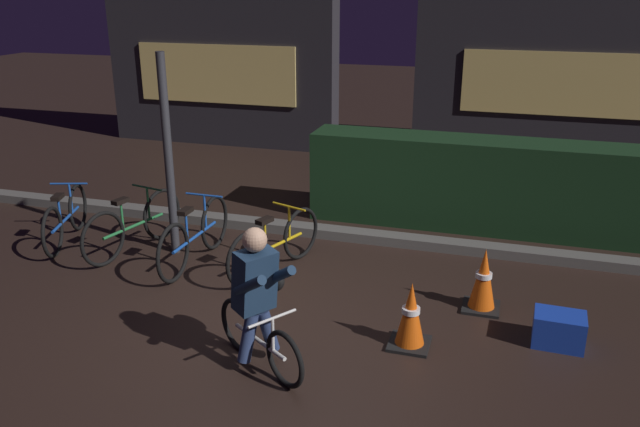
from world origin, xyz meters
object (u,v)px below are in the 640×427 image
Objects in this scene: parked_bike_leftmost at (66,218)px; cyclist at (259,298)px; street_post at (168,157)px; parked_bike_center_left at (195,236)px; parked_bike_left_mid at (134,225)px; traffic_cone_near at (411,316)px; blue_crate at (559,329)px; parked_bike_center_right at (275,244)px; traffic_cone_far at (483,280)px.

cyclist is (3.32, -1.85, 0.31)m from parked_bike_leftmost.
parked_bike_center_left is at bearing -31.18° from street_post.
street_post is 1.49× the size of parked_bike_left_mid.
blue_crate is (1.26, 0.40, -0.15)m from traffic_cone_near.
parked_bike_leftmost is 2.36× the size of traffic_cone_near.
parked_bike_center_right is 2.03m from traffic_cone_near.
parked_bike_center_left is 3.73× the size of blue_crate.
parked_bike_left_mid is at bearing -165.15° from street_post.
parked_bike_center_left is (0.87, -0.12, 0.01)m from parked_bike_left_mid.
parked_bike_left_mid is 3.01m from cyclist.
traffic_cone_near is at bearing -103.76° from parked_bike_center_right.
parked_bike_center_left reaches higher than parked_bike_left_mid.
traffic_cone_near is at bearing -162.43° from blue_crate.
street_post is 4.52m from blue_crate.
parked_bike_center_right is at bearing -79.15° from parked_bike_left_mid.
parked_bike_leftmost is 0.99× the size of parked_bike_center_right.
street_post reaches higher than traffic_cone_near.
parked_bike_left_mid reaches higher than blue_crate.
blue_crate is (5.74, -0.78, -0.17)m from parked_bike_leftmost.
traffic_cone_near is (4.47, -1.18, -0.02)m from parked_bike_leftmost.
parked_bike_leftmost is at bearing 108.55° from parked_bike_center_right.
parked_bike_center_left is 3.96m from blue_crate.
street_post is 1.89× the size of cyclist.
blue_crate is 0.35× the size of cyclist.
blue_crate is at bearing -98.74° from parked_bike_center_left.
street_post reaches higher than parked_bike_left_mid.
traffic_cone_near is at bearing 63.85° from cyclist.
traffic_cone_far reaches higher than traffic_cone_near.
traffic_cone_near reaches higher than blue_crate.
traffic_cone_near is 0.96× the size of traffic_cone_far.
cyclist is at bearing -149.97° from traffic_cone_near.
blue_crate is (0.70, -0.49, -0.16)m from traffic_cone_far.
parked_bike_center_right is (1.35, -0.18, -0.85)m from street_post.
blue_crate is at bearing -83.99° from parked_bike_center_right.
parked_bike_center_left is (1.83, -0.12, 0.02)m from parked_bike_leftmost.
cyclist reaches higher than blue_crate.
parked_bike_center_right reaches higher than traffic_cone_far.
cyclist is at bearing -138.32° from parked_bike_center_left.
cyclist is (2.36, -1.84, 0.29)m from parked_bike_left_mid.
traffic_cone_near is 0.49× the size of cyclist.
parked_bike_center_left is 2.84m from traffic_cone_near.
cyclist reaches higher than parked_bike_center_left.
parked_bike_center_right is 2.28m from traffic_cone_far.
parked_bike_center_left reaches higher than parked_bike_leftmost.
parked_bike_leftmost is 5.05m from traffic_cone_far.
traffic_cone_near is at bearing -96.00° from parked_bike_left_mid.
parked_bike_center_left is (0.40, -0.24, -0.83)m from street_post.
blue_crate is (4.77, -0.78, -0.19)m from parked_bike_left_mid.
blue_crate is at bearing -86.71° from parked_bike_left_mid.
parked_bike_leftmost is (-1.43, -0.12, -0.86)m from street_post.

